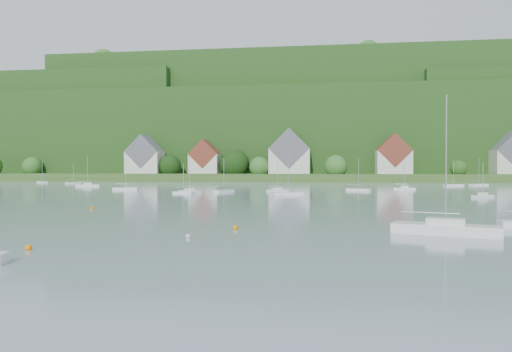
% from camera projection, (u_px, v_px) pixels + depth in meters
% --- Properties ---
extents(far_shore_strip, '(600.00, 60.00, 3.00)m').
position_uv_depth(far_shore_strip, '(280.00, 177.00, 209.50)').
color(far_shore_strip, '#2F511E').
rests_on(far_shore_strip, ground).
extents(forested_ridge, '(620.00, 181.22, 69.89)m').
position_uv_depth(forested_ridge, '(291.00, 136.00, 276.99)').
color(forested_ridge, '#143C13').
rests_on(forested_ridge, ground).
extents(village_building_0, '(14.00, 10.40, 16.00)m').
position_uv_depth(village_building_0, '(145.00, 158.00, 203.96)').
color(village_building_0, silver).
rests_on(village_building_0, far_shore_strip).
extents(village_building_1, '(12.00, 9.36, 14.00)m').
position_uv_depth(village_building_1, '(205.00, 159.00, 202.55)').
color(village_building_1, silver).
rests_on(village_building_1, far_shore_strip).
extents(village_building_2, '(16.00, 11.44, 18.00)m').
position_uv_depth(village_building_2, '(290.00, 155.00, 196.78)').
color(village_building_2, silver).
rests_on(village_building_2, far_shore_strip).
extents(village_building_3, '(13.00, 10.40, 15.50)m').
position_uv_depth(village_building_3, '(393.00, 157.00, 189.37)').
color(village_building_3, silver).
rests_on(village_building_3, far_shore_strip).
extents(near_sailboat_4, '(8.73, 4.90, 11.36)m').
position_uv_depth(near_sailboat_4, '(446.00, 228.00, 40.10)').
color(near_sailboat_4, white).
rests_on(near_sailboat_4, ground).
extents(mooring_buoy_0, '(0.46, 0.46, 0.46)m').
position_uv_depth(mooring_buoy_0, '(28.00, 250.00, 32.71)').
color(mooring_buoy_0, '#FD7700').
rests_on(mooring_buoy_0, ground).
extents(mooring_buoy_1, '(0.40, 0.40, 0.40)m').
position_uv_depth(mooring_buoy_1, '(188.00, 238.00, 38.29)').
color(mooring_buoy_1, silver).
rests_on(mooring_buoy_1, ground).
extents(mooring_buoy_2, '(0.47, 0.47, 0.47)m').
position_uv_depth(mooring_buoy_2, '(235.00, 229.00, 43.47)').
color(mooring_buoy_2, '#FD7700').
rests_on(mooring_buoy_2, ground).
extents(mooring_buoy_3, '(0.45, 0.45, 0.45)m').
position_uv_depth(mooring_buoy_3, '(92.00, 209.00, 64.65)').
color(mooring_buoy_3, '#FD7700').
rests_on(mooring_buoy_3, ground).
extents(far_sailboat_cluster, '(206.72, 71.99, 8.71)m').
position_uv_depth(far_sailboat_cluster, '(278.00, 187.00, 128.44)').
color(far_sailboat_cluster, white).
rests_on(far_sailboat_cluster, ground).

